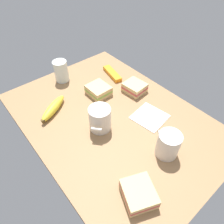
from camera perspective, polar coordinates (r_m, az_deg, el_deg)
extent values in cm
cube|color=#936D47|center=(86.81, 0.00, -1.86)|extent=(90.00, 64.00, 2.00)
cylinder|color=silver|center=(73.57, 15.30, -8.73)|extent=(7.88, 7.88, 9.79)
cylinder|color=brown|center=(70.18, 15.98, -6.60)|extent=(6.94, 6.94, 0.40)
cylinder|color=silver|center=(76.06, 13.90, -5.35)|extent=(2.78, 3.68, 1.20)
cylinder|color=silver|center=(78.73, -3.35, -1.84)|extent=(8.51, 8.51, 10.05)
cylinder|color=tan|center=(75.49, -3.50, 0.50)|extent=(7.49, 7.49, 0.40)
cylinder|color=silver|center=(74.64, -4.30, -4.78)|extent=(3.69, 3.39, 1.20)
cube|color=#DBB77A|center=(98.68, 6.23, 6.13)|extent=(10.20, 9.35, 1.60)
cube|color=#C14C4C|center=(97.81, 6.30, 6.77)|extent=(10.20, 9.35, 1.20)
cube|color=#DBB77A|center=(96.95, 6.36, 7.42)|extent=(10.20, 9.35, 1.60)
cube|color=#DBB77A|center=(67.32, 7.30, -22.01)|extent=(12.79, 12.25, 1.60)
cube|color=#C14C4C|center=(66.04, 7.42, -21.53)|extent=(12.79, 12.25, 1.20)
cube|color=#DBB77A|center=(64.76, 7.54, -21.04)|extent=(12.79, 12.25, 1.60)
cube|color=#DBB77A|center=(96.73, -3.72, 5.40)|extent=(10.09, 9.12, 1.60)
cube|color=#8CB24C|center=(95.85, -3.76, 6.04)|extent=(10.09, 9.12, 1.20)
cube|color=#DBB77A|center=(94.97, -3.80, 6.70)|extent=(10.09, 9.12, 1.60)
cylinder|color=silver|center=(105.76, -13.93, 10.97)|extent=(6.79, 6.79, 10.53)
cylinder|color=white|center=(106.28, -13.84, 10.54)|extent=(6.11, 6.11, 8.60)
ellipsoid|color=yellow|center=(90.70, -15.97, 1.08)|extent=(11.65, 16.24, 3.81)
cube|color=#4C3819|center=(86.55, -18.62, -2.34)|extent=(1.20, 1.20, 1.20)
cube|color=orange|center=(108.54, 0.07, 10.62)|extent=(14.58, 6.48, 2.00)
cube|color=white|center=(87.41, 10.42, -1.32)|extent=(14.37, 14.37, 0.30)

